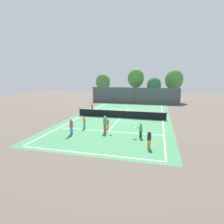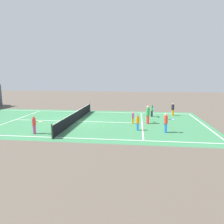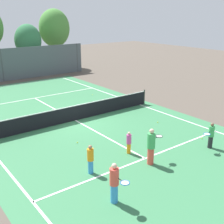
% 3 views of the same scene
% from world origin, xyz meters
% --- Properties ---
extents(ground_plane, '(80.00, 80.00, 0.00)m').
position_xyz_m(ground_plane, '(0.00, 0.00, 0.00)').
color(ground_plane, brown).
extents(court_surface, '(13.00, 25.00, 0.01)m').
position_xyz_m(court_surface, '(0.00, 0.00, 0.00)').
color(court_surface, '#387A4C').
rests_on(court_surface, ground_plane).
extents(tennis_net, '(11.90, 0.10, 1.10)m').
position_xyz_m(tennis_net, '(0.00, 0.00, 0.51)').
color(tennis_net, '#333833').
rests_on(tennis_net, ground_plane).
extents(player_0, '(0.36, 0.87, 1.40)m').
position_xyz_m(player_0, '(-4.75, 1.91, 0.73)').
color(player_0, '#D14799').
rests_on(player_0, ground_plane).
extents(player_1, '(0.94, 0.45, 1.69)m').
position_xyz_m(player_1, '(-0.14, -6.90, 0.87)').
color(player_1, '#E54C3F').
rests_on(player_1, ground_plane).
extents(player_2, '(0.35, 0.90, 1.56)m').
position_xyz_m(player_2, '(-3.16, -8.16, 0.80)').
color(player_2, '#388CD8').
rests_on(player_2, ground_plane).
extents(player_3, '(0.24, 0.24, 1.11)m').
position_xyz_m(player_3, '(-0.25, -5.51, 0.57)').
color(player_3, orange).
rests_on(player_3, ground_plane).
extents(player_4, '(0.30, 0.30, 1.42)m').
position_xyz_m(player_4, '(4.27, -9.88, 0.73)').
color(player_4, orange).
rests_on(player_4, ground_plane).
extents(player_5, '(0.87, 0.45, 1.33)m').
position_xyz_m(player_5, '(3.38, -7.52, 0.69)').
color(player_5, '#232328').
rests_on(player_5, ground_plane).
extents(player_6, '(0.28, 0.28, 1.30)m').
position_xyz_m(player_6, '(-2.73, -5.96, 0.66)').
color(player_6, '#388CD8').
rests_on(player_6, ground_plane).
extents(tennis_ball_1, '(0.07, 0.07, 0.07)m').
position_xyz_m(tennis_ball_1, '(4.00, -6.60, 0.03)').
color(tennis_ball_1, '#CCE533').
rests_on(tennis_ball_1, ground_plane).
extents(tennis_ball_2, '(0.07, 0.07, 0.07)m').
position_xyz_m(tennis_ball_2, '(2.70, -10.07, 0.03)').
color(tennis_ball_2, '#CCE533').
rests_on(tennis_ball_2, ground_plane).
extents(tennis_ball_3, '(0.07, 0.07, 0.07)m').
position_xyz_m(tennis_ball_3, '(-1.76, 2.40, 0.03)').
color(tennis_ball_3, '#CCE533').
rests_on(tennis_ball_3, ground_plane).
extents(tennis_ball_4, '(0.07, 0.07, 0.07)m').
position_xyz_m(tennis_ball_4, '(-1.64, -3.00, 0.03)').
color(tennis_ball_4, '#CCE533').
rests_on(tennis_ball_4, ground_plane).
extents(tennis_ball_5, '(0.07, 0.07, 0.07)m').
position_xyz_m(tennis_ball_5, '(3.86, -3.43, 0.03)').
color(tennis_ball_5, '#CCE533').
rests_on(tennis_ball_5, ground_plane).
extents(tennis_ball_6, '(0.07, 0.07, 0.07)m').
position_xyz_m(tennis_ball_6, '(4.19, 4.40, 0.03)').
color(tennis_ball_6, '#CCE533').
rests_on(tennis_ball_6, ground_plane).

